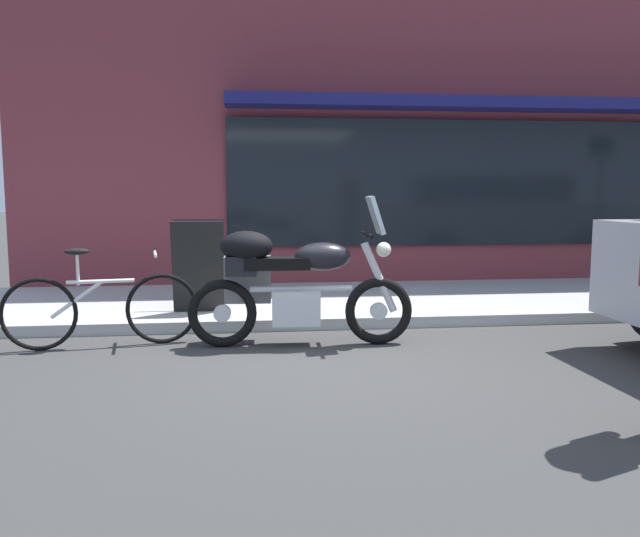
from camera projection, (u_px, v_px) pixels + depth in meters
name	position (u px, v px, depth m)	size (l,w,h in m)	color
ground_plane	(339.00, 358.00, 5.62)	(80.00, 80.00, 0.00)	#373737
touring_motorcycle	(287.00, 281.00, 6.04)	(2.10, 0.72, 1.39)	black
parked_bicycle	(101.00, 308.00, 5.99)	(1.74, 0.48, 0.92)	black
sandwich_board_sign	(199.00, 266.00, 7.12)	(0.55, 0.42, 1.00)	black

